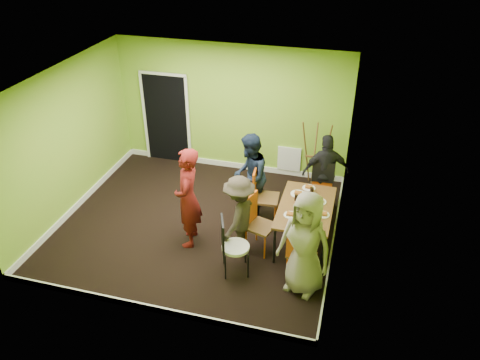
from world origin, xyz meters
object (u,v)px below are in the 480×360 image
object	(u,v)px
person_back_end	(326,172)
person_front_end	(305,244)
person_left_far	(250,176)
dining_table	(306,209)
blue_bottle	(315,212)
person_standing	(188,198)
thermos	(303,201)
chair_left_near	(257,220)
easel	(315,156)
orange_bottle	(300,198)
chair_back_end	(323,177)
chair_left_far	(261,193)
chair_bentwood	(231,243)
person_left_near	(239,216)
chair_front_end	(299,253)

from	to	relation	value
person_back_end	person_front_end	xyz separation A→B (m)	(-0.05, -2.38, 0.10)
person_left_far	dining_table	bearing A→B (deg)	55.62
blue_bottle	person_standing	xyz separation A→B (m)	(-2.11, -0.25, 0.06)
thermos	person_front_end	size ratio (longest dim) A/B	0.13
person_left_far	chair_left_near	bearing A→B (deg)	13.78
easel	orange_bottle	bearing A→B (deg)	-91.60
dining_table	chair_back_end	xyz separation A→B (m)	(0.16, 1.10, 0.02)
person_front_end	person_back_end	bearing A→B (deg)	107.24
chair_left_far	chair_bentwood	xyz separation A→B (m)	(-0.15, -1.49, -0.05)
chair_bentwood	person_left_near	bearing A→B (deg)	160.76
person_back_end	chair_left_near	bearing A→B (deg)	39.12
person_left_far	person_back_end	bearing A→B (deg)	108.89
chair_front_end	person_left_near	distance (m)	1.19
thermos	person_left_near	xyz separation A→B (m)	(-0.97, -0.51, -0.13)
chair_front_end	person_back_end	distance (m)	2.21
chair_left_far	chair_left_near	world-z (taller)	chair_left_far
orange_bottle	chair_bentwood	bearing A→B (deg)	-125.83
chair_bentwood	person_standing	distance (m)	1.12
person_left_near	person_back_end	world-z (taller)	person_back_end
chair_left_far	orange_bottle	distance (m)	0.80
orange_bottle	person_standing	size ratio (longest dim) A/B	0.05
chair_left_far	person_back_end	xyz separation A→B (m)	(1.06, 0.81, 0.15)
chair_left_near	person_standing	bearing A→B (deg)	-66.91
person_back_end	person_standing	bearing A→B (deg)	19.47
chair_back_end	easel	world-z (taller)	easel
chair_bentwood	person_left_far	bearing A→B (deg)	163.23
orange_bottle	person_left_near	world-z (taller)	person_left_near
chair_back_end	orange_bottle	distance (m)	1.00
thermos	blue_bottle	size ratio (longest dim) A/B	1.05
orange_bottle	person_front_end	size ratio (longest dim) A/B	0.05
person_back_end	chair_back_end	bearing A→B (deg)	55.43
chair_left_far	thermos	world-z (taller)	chair_left_far
chair_front_end	person_front_end	distance (m)	0.41
chair_back_end	person_front_end	distance (m)	2.26
easel	chair_left_far	bearing A→B (deg)	-118.35
blue_bottle	orange_bottle	world-z (taller)	blue_bottle
dining_table	easel	bearing A→B (deg)	92.69
orange_bottle	chair_front_end	bearing A→B (deg)	-80.13
orange_bottle	person_front_end	distance (m)	1.33
person_standing	person_back_end	size ratio (longest dim) A/B	1.19
dining_table	person_back_end	size ratio (longest dim) A/B	0.98
thermos	person_left_far	size ratio (longest dim) A/B	0.13
chair_back_end	person_standing	size ratio (longest dim) A/B	0.56
person_back_end	person_front_end	world-z (taller)	person_front_end
chair_bentwood	person_standing	bearing A→B (deg)	-142.14
chair_front_end	chair_bentwood	distance (m)	1.08
thermos	easel	bearing A→B (deg)	90.83
orange_bottle	blue_bottle	bearing A→B (deg)	-53.15
blue_bottle	person_left_far	size ratio (longest dim) A/B	0.13
person_left_near	person_standing	bearing A→B (deg)	-80.26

